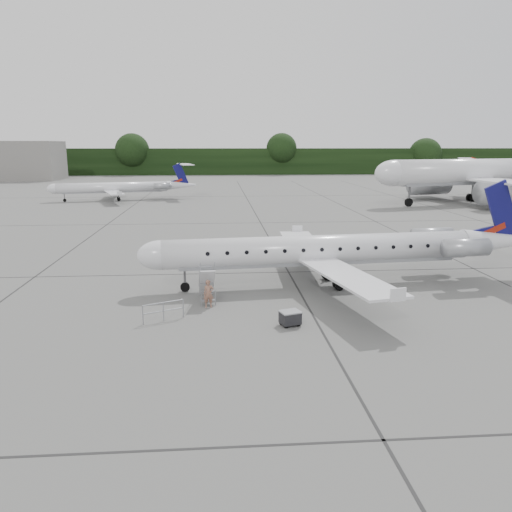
{
  "coord_description": "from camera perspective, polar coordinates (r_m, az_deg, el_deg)",
  "views": [
    {
      "loc": [
        -8.57,
        -27.24,
        8.98
      ],
      "look_at": [
        -6.26,
        2.64,
        2.3
      ],
      "focal_mm": 35.0,
      "sensor_mm": 36.0,
      "label": 1
    }
  ],
  "objects": [
    {
      "name": "passenger",
      "position": [
        28.27,
        -5.44,
        -4.32
      ],
      "size": [
        0.63,
        0.46,
        1.59
      ],
      "primitive_type": "imported",
      "rotation": [
        0.0,
        0.0,
        0.15
      ],
      "color": "#895D4A",
      "rests_on": "ground"
    },
    {
      "name": "airstair",
      "position": [
        29.42,
        -5.65,
        -3.16
      ],
      "size": [
        1.06,
        2.3,
        2.08
      ],
      "primitive_type": null,
      "rotation": [
        0.0,
        0.0,
        0.09
      ],
      "color": "silver",
      "rests_on": "ground"
    },
    {
      "name": "baggage_cart",
      "position": [
        25.54,
        3.93,
        -7.06
      ],
      "size": [
        1.14,
        1.03,
        0.83
      ],
      "primitive_type": null,
      "rotation": [
        0.0,
        0.0,
        0.32
      ],
      "color": "black",
      "rests_on": "ground"
    },
    {
      "name": "safety_railing",
      "position": [
        26.54,
        -10.53,
        -6.29
      ],
      "size": [
        2.02,
        1.01,
        1.0
      ],
      "primitive_type": null,
      "rotation": [
        0.0,
        0.0,
        0.44
      ],
      "color": "gray",
      "rests_on": "ground"
    },
    {
      "name": "bg_narrowbody",
      "position": [
        85.64,
        23.98,
        10.1
      ],
      "size": [
        44.14,
        36.51,
        13.77
      ],
      "primitive_type": null,
      "rotation": [
        0.0,
        0.0,
        0.26
      ],
      "color": "silver",
      "rests_on": "ground"
    },
    {
      "name": "main_regional_jet",
      "position": [
        32.28,
        7.33,
        2.35
      ],
      "size": [
        27.47,
        20.96,
        6.62
      ],
      "primitive_type": null,
      "rotation": [
        0.0,
        0.0,
        0.09
      ],
      "color": "silver",
      "rests_on": "ground"
    },
    {
      "name": "treeline",
      "position": [
        157.55,
        -1.32,
        10.75
      ],
      "size": [
        260.0,
        4.0,
        8.0
      ],
      "primitive_type": "cube",
      "color": "black",
      "rests_on": "ground"
    },
    {
      "name": "ground",
      "position": [
        29.93,
        12.48,
        -5.2
      ],
      "size": [
        320.0,
        320.0,
        0.0
      ],
      "primitive_type": "plane",
      "color": "slate",
      "rests_on": "ground"
    },
    {
      "name": "bg_regional_left",
      "position": [
        86.26,
        -16.08,
        8.08
      ],
      "size": [
        25.58,
        20.72,
        5.94
      ],
      "primitive_type": null,
      "rotation": [
        0.0,
        0.0,
        0.21
      ],
      "color": "silver",
      "rests_on": "ground"
    }
  ]
}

